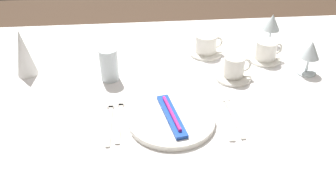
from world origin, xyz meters
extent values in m
cube|color=white|center=(0.00, 0.00, 0.72)|extent=(1.80, 1.10, 0.04)
cube|color=white|center=(0.00, 0.55, 0.61)|extent=(1.80, 0.01, 0.18)
cylinder|color=brown|center=(0.80, 0.45, 0.35)|extent=(0.07, 0.07, 0.70)
cylinder|color=white|center=(0.01, -0.21, 0.75)|extent=(0.26, 0.26, 0.02)
cube|color=blue|center=(0.01, -0.21, 0.76)|extent=(0.08, 0.21, 0.01)
cylinder|color=#CC268C|center=(0.01, -0.21, 0.78)|extent=(0.04, 0.17, 0.01)
cube|color=beige|center=(-0.15, -0.20, 0.74)|extent=(0.02, 0.19, 0.00)
cube|color=beige|center=(-0.14, -0.09, 0.74)|extent=(0.02, 0.04, 0.00)
cube|color=beige|center=(-0.17, -0.21, 0.74)|extent=(0.02, 0.19, 0.00)
cube|color=beige|center=(-0.17, -0.10, 0.74)|extent=(0.02, 0.04, 0.00)
cube|color=beige|center=(0.18, -0.22, 0.74)|extent=(0.02, 0.19, 0.00)
cube|color=beige|center=(0.18, -0.11, 0.74)|extent=(0.02, 0.06, 0.00)
cube|color=beige|center=(0.21, -0.21, 0.74)|extent=(0.02, 0.19, 0.00)
ellipsoid|color=beige|center=(0.20, -0.11, 0.74)|extent=(0.03, 0.04, 0.01)
cylinder|color=white|center=(0.19, 0.21, 0.74)|extent=(0.13, 0.13, 0.01)
cylinder|color=white|center=(0.19, 0.21, 0.79)|extent=(0.08, 0.08, 0.07)
torus|color=white|center=(0.23, 0.21, 0.79)|extent=(0.05, 0.01, 0.05)
cylinder|color=white|center=(0.26, 0.02, 0.74)|extent=(0.13, 0.13, 0.01)
cylinder|color=white|center=(0.26, 0.02, 0.79)|extent=(0.07, 0.07, 0.07)
torus|color=white|center=(0.29, 0.02, 0.79)|extent=(0.05, 0.01, 0.05)
cylinder|color=white|center=(0.41, 0.14, 0.74)|extent=(0.12, 0.12, 0.01)
cylinder|color=white|center=(0.41, 0.14, 0.79)|extent=(0.08, 0.08, 0.07)
torus|color=white|center=(0.45, 0.14, 0.79)|extent=(0.05, 0.01, 0.05)
cylinder|color=silver|center=(0.53, 0.03, 0.74)|extent=(0.07, 0.07, 0.01)
cylinder|color=silver|center=(0.53, 0.03, 0.78)|extent=(0.01, 0.01, 0.06)
cone|color=silver|center=(0.53, 0.03, 0.84)|extent=(0.07, 0.07, 0.06)
cylinder|color=silver|center=(0.47, 0.27, 0.74)|extent=(0.07, 0.07, 0.01)
cylinder|color=silver|center=(0.47, 0.27, 0.78)|extent=(0.01, 0.01, 0.06)
cone|color=silver|center=(0.47, 0.27, 0.84)|extent=(0.07, 0.07, 0.07)
cylinder|color=silver|center=(-0.18, 0.06, 0.80)|extent=(0.06, 0.06, 0.12)
cylinder|color=#C68C1E|center=(-0.18, 0.06, 0.77)|extent=(0.06, 0.06, 0.06)
cone|color=white|center=(-0.48, 0.12, 0.83)|extent=(0.07, 0.07, 0.18)
camera|label=1|loc=(-0.08, -1.09, 1.44)|focal=39.83mm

